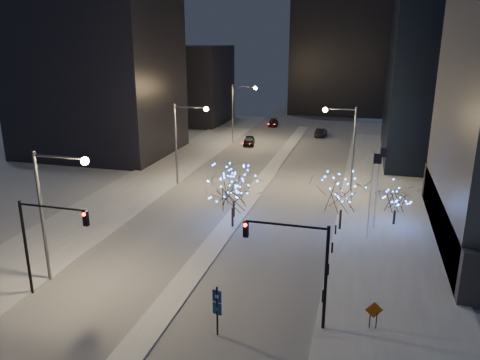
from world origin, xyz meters
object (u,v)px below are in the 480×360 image
(holiday_tree_median_near, at_px, (232,189))
(construction_sign, at_px, (374,312))
(street_lamp_w_near, at_px, (52,200))
(holiday_tree_plaza_near, at_px, (342,192))
(car_far, at_px, (273,123))
(car_near, at_px, (249,141))
(street_lamp_w_mid, at_px, (184,133))
(traffic_signal_east, at_px, (301,258))
(holiday_tree_plaza_far, at_px, (396,198))
(wayfinding_sign, at_px, (217,306))
(holiday_tree_median_far, at_px, (234,188))
(traffic_signal_west, at_px, (43,234))
(street_lamp_w_far, at_px, (238,106))
(street_lamp_east, at_px, (346,137))
(car_mid, at_px, (321,132))

(holiday_tree_median_near, relative_size, construction_sign, 3.34)
(street_lamp_w_near, distance_m, holiday_tree_plaza_near, 24.94)
(car_far, bearing_deg, car_near, -98.32)
(street_lamp_w_mid, relative_size, holiday_tree_plaza_near, 1.74)
(traffic_signal_east, bearing_deg, holiday_tree_plaza_far, 70.97)
(holiday_tree_plaza_near, height_order, wayfinding_sign, holiday_tree_plaza_near)
(holiday_tree_median_near, height_order, holiday_tree_median_far, holiday_tree_median_near)
(holiday_tree_median_near, bearing_deg, holiday_tree_plaza_near, 11.46)
(traffic_signal_west, bearing_deg, street_lamp_w_near, 103.96)
(car_far, distance_m, holiday_tree_plaza_far, 54.52)
(street_lamp_w_far, xyz_separation_m, holiday_tree_plaza_near, (19.44, -34.61, -2.70))
(street_lamp_east, height_order, traffic_signal_west, street_lamp_east)
(street_lamp_w_near, distance_m, traffic_signal_east, 17.99)
(street_lamp_w_far, bearing_deg, holiday_tree_plaza_far, -52.63)
(car_far, bearing_deg, street_lamp_w_near, -99.19)
(holiday_tree_median_far, bearing_deg, car_near, 101.45)
(holiday_tree_median_far, bearing_deg, wayfinding_sign, -77.06)
(holiday_tree_median_far, xyz_separation_m, holiday_tree_plaza_near, (10.58, -0.46, 0.60))
(street_lamp_east, relative_size, traffic_signal_west, 1.43)
(car_far, bearing_deg, wayfinding_sign, -88.50)
(car_near, distance_m, construction_sign, 53.20)
(holiday_tree_median_near, bearing_deg, traffic_signal_west, -120.18)
(car_near, bearing_deg, street_lamp_east, -60.98)
(car_near, height_order, holiday_tree_plaza_far, holiday_tree_plaza_far)
(street_lamp_w_far, relative_size, wayfinding_sign, 3.01)
(traffic_signal_west, distance_m, construction_sign, 22.28)
(holiday_tree_plaza_far, bearing_deg, holiday_tree_median_far, -172.15)
(car_mid, bearing_deg, holiday_tree_plaza_far, 109.92)
(holiday_tree_plaza_near, distance_m, holiday_tree_plaza_far, 5.72)
(construction_sign, bearing_deg, holiday_tree_median_far, 117.84)
(street_lamp_w_near, relative_size, holiday_tree_plaza_near, 1.74)
(street_lamp_w_far, relative_size, car_mid, 2.18)
(street_lamp_w_mid, height_order, traffic_signal_west, street_lamp_w_mid)
(street_lamp_w_near, xyz_separation_m, holiday_tree_median_far, (8.85, 15.86, -3.29))
(street_lamp_east, xyz_separation_m, holiday_tree_plaza_far, (5.41, -9.99, -3.63))
(street_lamp_w_far, height_order, car_near, street_lamp_w_far)
(street_lamp_east, bearing_deg, car_far, 112.39)
(street_lamp_w_far, relative_size, street_lamp_east, 1.00)
(wayfinding_sign, bearing_deg, traffic_signal_west, -172.10)
(car_far, distance_m, holiday_tree_median_near, 55.07)
(car_near, distance_m, wayfinding_sign, 53.39)
(street_lamp_w_mid, bearing_deg, car_far, 86.56)
(holiday_tree_median_far, relative_size, holiday_tree_plaza_near, 0.83)
(street_lamp_w_far, xyz_separation_m, street_lamp_east, (19.02, -22.00, -0.05))
(car_mid, bearing_deg, traffic_signal_east, 99.26)
(street_lamp_east, bearing_deg, street_lamp_w_near, -124.19)
(car_far, xyz_separation_m, holiday_tree_median_near, (6.86, -54.54, 3.20))
(wayfinding_sign, bearing_deg, car_mid, 103.43)
(street_lamp_w_mid, height_order, holiday_tree_median_far, street_lamp_w_mid)
(wayfinding_sign, bearing_deg, holiday_tree_median_near, 116.32)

